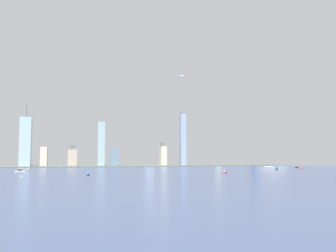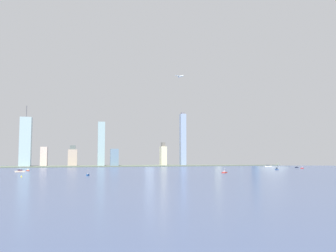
% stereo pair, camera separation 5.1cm
% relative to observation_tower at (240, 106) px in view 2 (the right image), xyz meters
% --- Properties ---
extents(ground_plane, '(6000.00, 6000.00, 0.00)m').
position_rel_observation_tower_xyz_m(ground_plane, '(-271.11, -526.94, -175.85)').
color(ground_plane, '#384668').
extents(waterfront_pier, '(922.20, 75.09, 2.44)m').
position_rel_observation_tower_xyz_m(waterfront_pier, '(-271.11, -20.37, -174.63)').
color(waterfront_pier, '#54604F').
rests_on(waterfront_pier, ground).
extents(observation_tower, '(43.21, 43.21, 354.72)m').
position_rel_observation_tower_xyz_m(observation_tower, '(0.00, 0.00, 0.00)').
color(observation_tower, gray).
rests_on(observation_tower, ground).
extents(stadium_dome, '(96.87, 96.87, 51.07)m').
position_rel_observation_tower_xyz_m(stadium_dome, '(97.08, -10.71, -164.55)').
color(stadium_dome, slate).
rests_on(stadium_dome, ground).
extents(skyscraper_0, '(18.76, 20.43, 179.02)m').
position_rel_observation_tower_xyz_m(skyscraper_0, '(-231.61, 26.90, -87.81)').
color(skyscraper_0, '#BEB6A2').
rests_on(skyscraper_0, ground).
extents(skyscraper_1, '(14.96, 18.91, 149.02)m').
position_rel_observation_tower_xyz_m(skyscraper_1, '(-185.52, -22.15, -102.79)').
color(skyscraper_1, '#8398BB').
rests_on(skyscraper_1, ground).
extents(skyscraper_2, '(23.69, 14.79, 55.85)m').
position_rel_observation_tower_xyz_m(skyscraper_2, '(-482.41, -1.45, -151.13)').
color(skyscraper_2, tan).
rests_on(skyscraper_2, ground).
extents(skyscraper_3, '(15.61, 27.42, 64.94)m').
position_rel_observation_tower_xyz_m(skyscraper_3, '(-239.94, -14.10, -146.74)').
color(skyscraper_3, beige).
rests_on(skyscraper_3, ground).
extents(skyscraper_4, '(21.31, 19.97, 46.76)m').
position_rel_observation_tower_xyz_m(skyscraper_4, '(-375.07, -28.81, -152.46)').
color(skyscraper_4, slate).
rests_on(skyscraper_4, ground).
extents(skyscraper_5, '(18.25, 16.64, 118.33)m').
position_rel_observation_tower_xyz_m(skyscraper_5, '(-409.15, -18.46, -116.68)').
color(skyscraper_5, '#8CAAAE').
rests_on(skyscraper_5, ground).
extents(skyscraper_6, '(27.53, 20.21, 154.84)m').
position_rel_observation_tower_xyz_m(skyscraper_6, '(-596.04, -28.98, -112.97)').
color(skyscraper_6, '#96B2B7').
rests_on(skyscraper_6, ground).
extents(skyscraper_7, '(12.51, 26.15, 118.25)m').
position_rel_observation_tower_xyz_m(skyscraper_7, '(62.58, 33.79, -120.36)').
color(skyscraper_7, '#4B6E91').
rests_on(skyscraper_7, ground).
extents(skyscraper_8, '(20.04, 19.54, 120.18)m').
position_rel_observation_tower_xyz_m(skyscraper_8, '(-49.80, 67.29, -117.51)').
color(skyscraper_8, '#B9BBA0').
rests_on(skyscraper_8, ground).
extents(skyscraper_9, '(25.67, 16.34, 154.05)m').
position_rel_observation_tower_xyz_m(skyscraper_9, '(-266.31, 55.02, -101.08)').
color(skyscraper_9, '#ABB8C4').
rests_on(skyscraper_9, ground).
extents(skyscraper_10, '(17.26, 22.20, 51.96)m').
position_rel_observation_tower_xyz_m(skyscraper_10, '(-556.04, 13.97, -149.87)').
color(skyscraper_10, beige).
rests_on(skyscraper_10, ground).
extents(boat_0, '(4.82, 7.39, 3.99)m').
position_rel_observation_tower_xyz_m(boat_0, '(-444.46, -409.37, -174.33)').
color(boat_0, '#18498E').
rests_on(boat_0, ground).
extents(boat_1, '(7.11, 8.10, 7.97)m').
position_rel_observation_tower_xyz_m(boat_1, '(-558.25, -229.93, -174.52)').
color(boat_1, '#AF2E1E').
rests_on(boat_1, ground).
extents(boat_2, '(13.50, 14.03, 8.16)m').
position_rel_observation_tower_xyz_m(boat_2, '(-210.02, -383.45, -174.55)').
color(boat_2, '#B22F24').
rests_on(boat_2, ground).
extents(boat_3, '(3.93, 10.87, 6.35)m').
position_rel_observation_tower_xyz_m(boat_3, '(46.18, -209.60, -174.80)').
color(boat_3, '#171C30').
rests_on(boat_3, ground).
extents(boat_4, '(18.15, 8.66, 4.37)m').
position_rel_observation_tower_xyz_m(boat_4, '(16.69, -125.78, -174.27)').
color(boat_4, silver).
rests_on(boat_4, ground).
extents(boat_5, '(8.30, 2.91, 7.97)m').
position_rel_observation_tower_xyz_m(boat_5, '(-52.71, -288.34, -174.20)').
color(boat_5, navy).
rests_on(boat_5, ground).
extents(boat_6, '(18.56, 10.70, 4.72)m').
position_rel_observation_tower_xyz_m(boat_6, '(-566.39, -266.85, -174.13)').
color(boat_6, beige).
rests_on(boat_6, ground).
extents(boat_7, '(9.60, 5.69, 8.44)m').
position_rel_observation_tower_xyz_m(boat_7, '(34.28, -248.87, -174.43)').
color(boat_7, red).
rests_on(boat_7, ground).
extents(channel_buoy_0, '(1.86, 1.86, 2.94)m').
position_rel_observation_tower_xyz_m(channel_buoy_0, '(-538.50, -418.17, -174.37)').
color(channel_buoy_0, yellow).
rests_on(channel_buoy_0, ground).
extents(airplane, '(28.29, 32.19, 8.71)m').
position_rel_observation_tower_xyz_m(airplane, '(-193.14, -15.29, 76.97)').
color(airplane, white).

